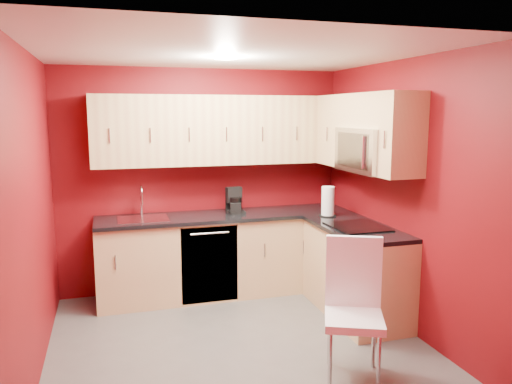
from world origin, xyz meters
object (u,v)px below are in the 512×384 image
microwave (371,150)px  napkin_holder (236,208)px  coffee_maker (236,200)px  paper_towel (328,201)px  sink (143,215)px  dining_chair (354,311)px

microwave → napkin_holder: 1.61m
coffee_maker → paper_towel: 1.01m
napkin_holder → coffee_maker: bearing=77.7°
sink → dining_chair: (1.40, -2.07, -0.41)m
sink → napkin_holder: bearing=-2.4°
napkin_holder → sink: bearing=177.6°
microwave → paper_towel: bearing=106.6°
paper_towel → dining_chair: 1.80m
coffee_maker → napkin_holder: 0.09m
napkin_holder → dining_chair: 2.11m
sink → dining_chair: bearing=-55.9°
coffee_maker → dining_chair: (0.39, -2.08, -0.52)m
sink → dining_chair: 2.53m
napkin_holder → dining_chair: (0.40, -2.03, -0.44)m
paper_towel → dining_chair: bearing=-107.8°
sink → dining_chair: size_ratio=0.49×
microwave → sink: size_ratio=1.46×
sink → microwave: bearing=-25.6°
microwave → dining_chair: size_ratio=0.71×
microwave → paper_towel: (-0.17, 0.57, -0.59)m
sink → coffee_maker: sink is taller
coffee_maker → napkin_holder: size_ratio=2.22×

